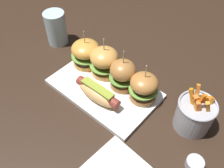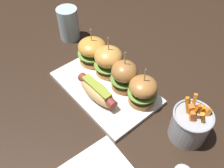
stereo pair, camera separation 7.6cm
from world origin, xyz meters
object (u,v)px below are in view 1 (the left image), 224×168
at_px(hot_dog, 98,93).
at_px(fries_bucket, 194,114).
at_px(slider_far_left, 86,53).
at_px(slider_center_left, 104,61).
at_px(slider_far_right, 144,87).
at_px(sauce_ramekin, 195,164).
at_px(slider_center_right, 123,74).
at_px(water_glass, 56,28).
at_px(platter_main, 104,88).

height_order(hot_dog, fries_bucket, fries_bucket).
height_order(hot_dog, slider_far_left, slider_far_left).
bearing_deg(hot_dog, slider_center_left, 121.89).
relative_size(slider_far_right, fries_bucket, 0.95).
bearing_deg(slider_far_left, slider_center_left, 5.66).
bearing_deg(sauce_ramekin, slider_far_right, 158.94).
bearing_deg(hot_dog, slider_far_right, 42.46).
height_order(slider_center_right, slider_far_right, slider_center_right).
bearing_deg(water_glass, slider_far_right, -3.18).
distance_m(slider_far_left, slider_center_right, 0.17).
height_order(slider_center_right, water_glass, slider_center_right).
bearing_deg(slider_far_right, hot_dog, -137.54).
distance_m(platter_main, slider_far_left, 0.14).
height_order(slider_far_left, slider_center_right, slider_center_right).
bearing_deg(platter_main, sauce_ramekin, -6.72).
distance_m(platter_main, slider_far_right, 0.14).
height_order(fries_bucket, sauce_ramekin, fries_bucket).
distance_m(slider_far_right, fries_bucket, 0.16).
distance_m(hot_dog, water_glass, 0.35).
bearing_deg(sauce_ramekin, fries_bucket, 122.65).
bearing_deg(hot_dog, slider_center_right, 76.07).
bearing_deg(water_glass, slider_center_right, -4.21).
distance_m(platter_main, hot_dog, 0.06).
relative_size(slider_center_right, slider_far_right, 1.07).
distance_m(slider_far_right, sauce_ramekin, 0.25).
xyz_separation_m(platter_main, hot_dog, (0.02, -0.05, 0.03)).
distance_m(sauce_ramekin, water_glass, 0.68).
bearing_deg(fries_bucket, water_glass, 179.47).
bearing_deg(sauce_ramekin, slider_center_left, 166.54).
distance_m(hot_dog, slider_far_right, 0.14).
bearing_deg(slider_far_right, sauce_ramekin, -21.06).
bearing_deg(water_glass, platter_main, -12.95).
bearing_deg(hot_dog, slider_far_left, 146.94).
distance_m(hot_dog, slider_far_left, 0.17).
xyz_separation_m(hot_dog, slider_center_right, (0.02, 0.09, 0.03)).
height_order(slider_far_left, slider_far_right, same).
height_order(hot_dog, slider_center_right, slider_center_right).
xyz_separation_m(slider_center_right, water_glass, (-0.35, 0.03, -0.00)).
xyz_separation_m(platter_main, sauce_ramekin, (0.35, -0.04, 0.01)).
bearing_deg(platter_main, hot_dog, -70.32).
distance_m(fries_bucket, water_glass, 0.60).
bearing_deg(sauce_ramekin, slider_far_left, 169.63).
bearing_deg(slider_center_right, slider_center_left, 174.84).
height_order(slider_far_right, sauce_ramekin, slider_far_right).
height_order(slider_center_right, fries_bucket, slider_center_right).
distance_m(fries_bucket, sauce_ramekin, 0.13).
bearing_deg(slider_center_left, slider_far_right, -2.01).
distance_m(slider_center_left, sauce_ramekin, 0.41).
relative_size(hot_dog, slider_far_left, 1.18).
xyz_separation_m(platter_main, slider_center_left, (-0.05, 0.05, 0.06)).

